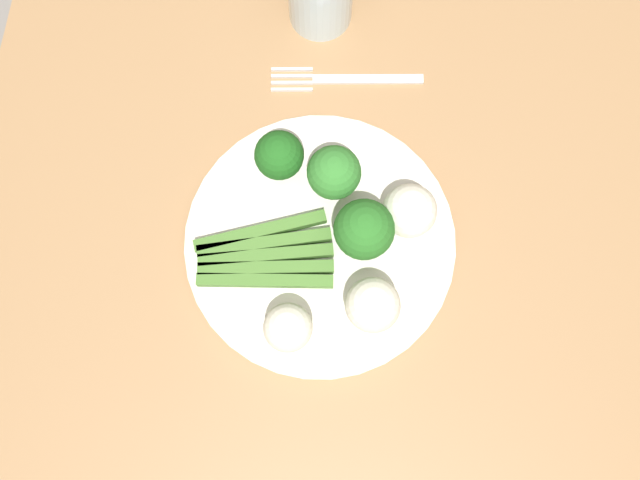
# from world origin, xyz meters

# --- Properties ---
(ground_plane) EXTENTS (6.00, 6.00, 0.02)m
(ground_plane) POSITION_xyz_m (0.00, 0.00, -0.01)
(ground_plane) COLOR gray
(dining_table) EXTENTS (1.16, 0.86, 0.76)m
(dining_table) POSITION_xyz_m (0.00, 0.00, 0.64)
(dining_table) COLOR #9E754C
(dining_table) RESTS_ON ground_plane
(plate) EXTENTS (0.27, 0.27, 0.01)m
(plate) POSITION_xyz_m (0.07, 0.06, 0.76)
(plate) COLOR silver
(plate) RESTS_ON dining_table
(asparagus_bundle) EXTENTS (0.09, 0.14, 0.01)m
(asparagus_bundle) POSITION_xyz_m (0.05, 0.11, 0.78)
(asparagus_bundle) COLOR #47752D
(asparagus_bundle) RESTS_ON plate
(broccoli_front_left) EXTENTS (0.05, 0.05, 0.06)m
(broccoli_front_left) POSITION_xyz_m (0.15, 0.11, 0.81)
(broccoli_front_left) COLOR #4C7F2B
(broccoli_front_left) RESTS_ON plate
(broccoli_left) EXTENTS (0.06, 0.06, 0.07)m
(broccoli_left) POSITION_xyz_m (0.08, 0.02, 0.81)
(broccoli_left) COLOR #568E33
(broccoli_left) RESTS_ON plate
(broccoli_front) EXTENTS (0.05, 0.05, 0.07)m
(broccoli_front) POSITION_xyz_m (0.13, 0.05, 0.81)
(broccoli_front) COLOR #609E3D
(broccoli_front) RESTS_ON plate
(cauliflower_right) EXTENTS (0.05, 0.05, 0.05)m
(cauliflower_right) POSITION_xyz_m (-0.02, 0.08, 0.79)
(cauliflower_right) COLOR white
(cauliflower_right) RESTS_ON plate
(cauliflower_near_center) EXTENTS (0.05, 0.05, 0.05)m
(cauliflower_near_center) POSITION_xyz_m (0.01, 0.00, 0.80)
(cauliflower_near_center) COLOR white
(cauliflower_near_center) RESTS_ON plate
(cauliflower_back) EXTENTS (0.05, 0.05, 0.05)m
(cauliflower_back) POSITION_xyz_m (0.11, -0.03, 0.80)
(cauliflower_back) COLOR white
(cauliflower_back) RESTS_ON plate
(fork) EXTENTS (0.04, 0.17, 0.00)m
(fork) POSITION_xyz_m (0.26, 0.05, 0.76)
(fork) COLOR silver
(fork) RESTS_ON dining_table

